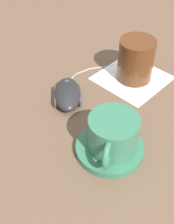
# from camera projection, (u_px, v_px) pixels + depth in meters

# --- Properties ---
(ground_plane) EXTENTS (3.00, 3.00, 0.00)m
(ground_plane) POSITION_uv_depth(u_px,v_px,m) (130.00, 104.00, 0.66)
(ground_plane) COLOR brown
(saucer) EXTENTS (0.12, 0.12, 0.01)m
(saucer) POSITION_uv_depth(u_px,v_px,m) (110.00, 148.00, 0.56)
(saucer) COLOR #2D664C
(saucer) RESTS_ON ground
(coffee_cup) EXTENTS (0.09, 0.12, 0.06)m
(coffee_cup) POSITION_uv_depth(u_px,v_px,m) (113.00, 134.00, 0.53)
(coffee_cup) COLOR #2D664C
(coffee_cup) RESTS_ON saucer
(computer_mouse) EXTENTS (0.11, 0.12, 0.03)m
(computer_mouse) POSITION_uv_depth(u_px,v_px,m) (68.00, 94.00, 0.66)
(computer_mouse) COLOR black
(computer_mouse) RESTS_ON ground
(mouse_cable) EXTENTS (0.11, 0.14, 0.00)m
(mouse_cable) POSITION_uv_depth(u_px,v_px,m) (98.00, 69.00, 0.74)
(mouse_cable) COLOR gray
(mouse_cable) RESTS_ON ground
(napkin_under_glass) EXTENTS (0.17, 0.17, 0.00)m
(napkin_under_glass) POSITION_uv_depth(u_px,v_px,m) (132.00, 78.00, 0.72)
(napkin_under_glass) COLOR white
(napkin_under_glass) RESTS_ON ground
(drinking_glass) EXTENTS (0.08, 0.08, 0.09)m
(drinking_glass) POSITION_uv_depth(u_px,v_px,m) (136.00, 60.00, 0.69)
(drinking_glass) COLOR #4C2814
(drinking_glass) RESTS_ON napkin_under_glass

